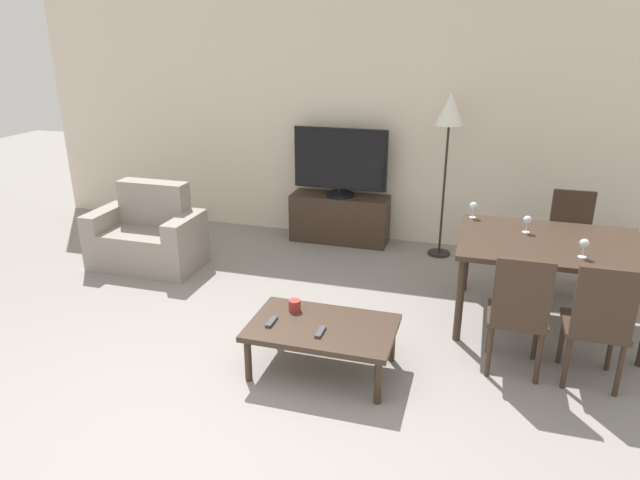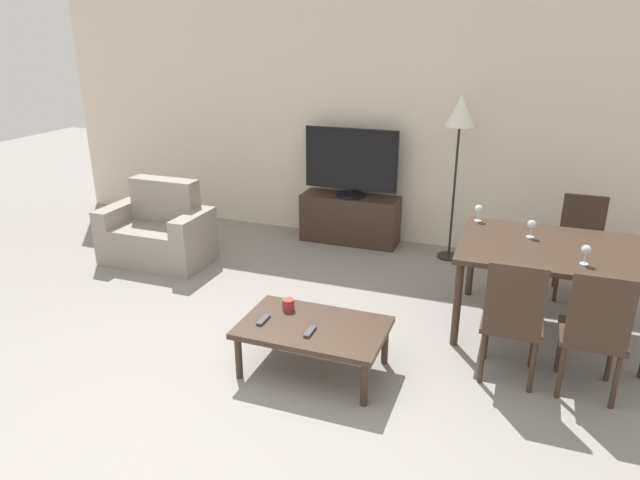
{
  "view_description": "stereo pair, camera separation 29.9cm",
  "coord_description": "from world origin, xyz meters",
  "px_view_note": "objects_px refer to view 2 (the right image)",
  "views": [
    {
      "loc": [
        1.49,
        -2.3,
        2.29
      ],
      "look_at": [
        0.23,
        1.94,
        0.65
      ],
      "focal_mm": 32.0,
      "sensor_mm": 36.0,
      "label": 1
    },
    {
      "loc": [
        1.77,
        -2.21,
        2.29
      ],
      "look_at": [
        0.23,
        1.94,
        0.65
      ],
      "focal_mm": 32.0,
      "sensor_mm": 36.0,
      "label": 2
    }
  ],
  "objects_px": {
    "remote_primary": "(310,332)",
    "tv_stand": "(350,219)",
    "dining_chair_near_right": "(595,330)",
    "wine_glass_right": "(479,210)",
    "armchair": "(158,233)",
    "remote_secondary": "(263,320)",
    "coffee_table": "(313,330)",
    "tv": "(351,163)",
    "wine_glass_center": "(532,225)",
    "dining_chair_near": "(513,317)",
    "wine_glass_left": "(586,251)",
    "dining_chair_far": "(580,242)",
    "cup_white_near": "(288,304)",
    "dining_table": "(554,255)",
    "floor_lamp": "(460,120)"
  },
  "relations": [
    {
      "from": "tv_stand",
      "to": "remote_secondary",
      "type": "distance_m",
      "value": 2.68
    },
    {
      "from": "coffee_table",
      "to": "wine_glass_right",
      "type": "relative_size",
      "value": 6.95
    },
    {
      "from": "wine_glass_center",
      "to": "coffee_table",
      "type": "bearing_deg",
      "value": -135.34
    },
    {
      "from": "dining_chair_near_right",
      "to": "remote_primary",
      "type": "bearing_deg",
      "value": -165.84
    },
    {
      "from": "dining_chair_near",
      "to": "remote_secondary",
      "type": "xyz_separation_m",
      "value": [
        -1.64,
        -0.41,
        -0.13
      ]
    },
    {
      "from": "wine_glass_left",
      "to": "wine_glass_right",
      "type": "distance_m",
      "value": 1.09
    },
    {
      "from": "dining_chair_far",
      "to": "cup_white_near",
      "type": "height_order",
      "value": "dining_chair_far"
    },
    {
      "from": "wine_glass_center",
      "to": "dining_table",
      "type": "bearing_deg",
      "value": -38.81
    },
    {
      "from": "dining_chair_near_right",
      "to": "armchair",
      "type": "bearing_deg",
      "value": 165.75
    },
    {
      "from": "remote_secondary",
      "to": "wine_glass_right",
      "type": "bearing_deg",
      "value": 53.13
    },
    {
      "from": "tv",
      "to": "coffee_table",
      "type": "bearing_deg",
      "value": -77.96
    },
    {
      "from": "tv",
      "to": "coffee_table",
      "type": "height_order",
      "value": "tv"
    },
    {
      "from": "tv_stand",
      "to": "tv",
      "type": "distance_m",
      "value": 0.65
    },
    {
      "from": "tv_stand",
      "to": "tv",
      "type": "bearing_deg",
      "value": -90.0
    },
    {
      "from": "wine_glass_center",
      "to": "dining_chair_near",
      "type": "bearing_deg",
      "value": -93.3
    },
    {
      "from": "tv",
      "to": "remote_secondary",
      "type": "height_order",
      "value": "tv"
    },
    {
      "from": "remote_primary",
      "to": "cup_white_near",
      "type": "bearing_deg",
      "value": 135.94
    },
    {
      "from": "armchair",
      "to": "remote_secondary",
      "type": "bearing_deg",
      "value": -37.05
    },
    {
      "from": "cup_white_near",
      "to": "floor_lamp",
      "type": "bearing_deg",
      "value": 70.27
    },
    {
      "from": "cup_white_near",
      "to": "wine_glass_right",
      "type": "relative_size",
      "value": 0.6
    },
    {
      "from": "tv",
      "to": "cup_white_near",
      "type": "relative_size",
      "value": 11.86
    },
    {
      "from": "armchair",
      "to": "dining_table",
      "type": "xyz_separation_m",
      "value": [
        3.79,
        -0.18,
        0.35
      ]
    },
    {
      "from": "armchair",
      "to": "dining_chair_near",
      "type": "xyz_separation_m",
      "value": [
        3.54,
        -1.03,
        0.19
      ]
    },
    {
      "from": "coffee_table",
      "to": "wine_glass_center",
      "type": "distance_m",
      "value": 1.97
    },
    {
      "from": "wine_glass_right",
      "to": "dining_chair_near",
      "type": "bearing_deg",
      "value": -73.43
    },
    {
      "from": "tv",
      "to": "cup_white_near",
      "type": "distance_m",
      "value": 2.52
    },
    {
      "from": "armchair",
      "to": "remote_secondary",
      "type": "height_order",
      "value": "armchair"
    },
    {
      "from": "dining_chair_near_right",
      "to": "cup_white_near",
      "type": "distance_m",
      "value": 2.06
    },
    {
      "from": "tv_stand",
      "to": "wine_glass_left",
      "type": "relative_size",
      "value": 7.53
    },
    {
      "from": "dining_chair_near",
      "to": "dining_chair_near_right",
      "type": "xyz_separation_m",
      "value": [
        0.5,
        0.0,
        0.0
      ]
    },
    {
      "from": "tv_stand",
      "to": "dining_chair_near_right",
      "type": "relative_size",
      "value": 1.21
    },
    {
      "from": "armchair",
      "to": "tv",
      "type": "distance_m",
      "value": 2.19
    },
    {
      "from": "dining_chair_near_right",
      "to": "wine_glass_right",
      "type": "xyz_separation_m",
      "value": [
        -0.88,
        1.28,
        0.33
      ]
    },
    {
      "from": "armchair",
      "to": "dining_chair_near",
      "type": "height_order",
      "value": "dining_chair_near"
    },
    {
      "from": "remote_secondary",
      "to": "floor_lamp",
      "type": "bearing_deg",
      "value": 70.01
    },
    {
      "from": "armchair",
      "to": "coffee_table",
      "type": "xyz_separation_m",
      "value": [
        2.25,
        -1.36,
        0.02
      ]
    },
    {
      "from": "tv",
      "to": "dining_chair_far",
      "type": "distance_m",
      "value": 2.45
    },
    {
      "from": "remote_primary",
      "to": "wine_glass_left",
      "type": "xyz_separation_m",
      "value": [
        1.7,
        0.99,
        0.46
      ]
    },
    {
      "from": "floor_lamp",
      "to": "remote_primary",
      "type": "relative_size",
      "value": 11.38
    },
    {
      "from": "dining_chair_near_right",
      "to": "wine_glass_right",
      "type": "height_order",
      "value": "dining_chair_near_right"
    },
    {
      "from": "coffee_table",
      "to": "dining_chair_near",
      "type": "xyz_separation_m",
      "value": [
        1.29,
        0.34,
        0.18
      ]
    },
    {
      "from": "dining_chair_near_right",
      "to": "remote_secondary",
      "type": "relative_size",
      "value": 6.05
    },
    {
      "from": "coffee_table",
      "to": "remote_primary",
      "type": "distance_m",
      "value": 0.12
    },
    {
      "from": "tv_stand",
      "to": "cup_white_near",
      "type": "xyz_separation_m",
      "value": [
        0.3,
        -2.45,
        0.13
      ]
    },
    {
      "from": "remote_primary",
      "to": "cup_white_near",
      "type": "height_order",
      "value": "cup_white_near"
    },
    {
      "from": "armchair",
      "to": "wine_glass_right",
      "type": "bearing_deg",
      "value": 4.53
    },
    {
      "from": "remote_secondary",
      "to": "wine_glass_right",
      "type": "relative_size",
      "value": 1.03
    },
    {
      "from": "remote_primary",
      "to": "tv_stand",
      "type": "bearing_deg",
      "value": 101.94
    },
    {
      "from": "cup_white_near",
      "to": "dining_chair_far",
      "type": "bearing_deg",
      "value": 42.42
    },
    {
      "from": "remote_primary",
      "to": "dining_chair_near",
      "type": "bearing_deg",
      "value": 19.34
    }
  ]
}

